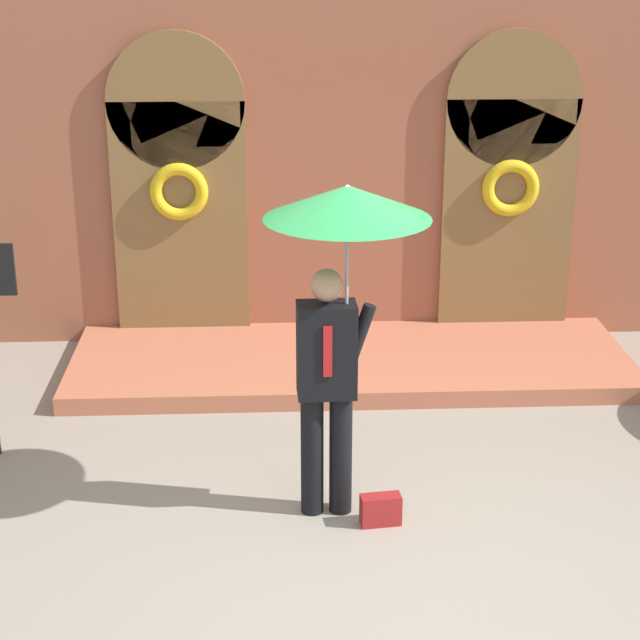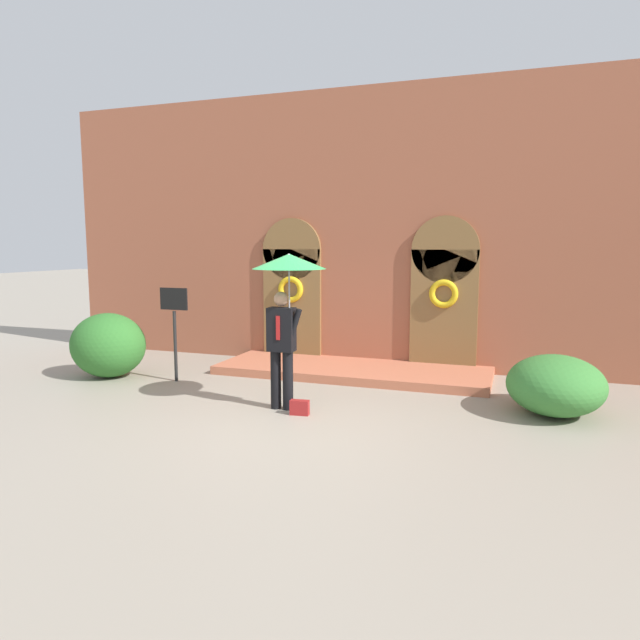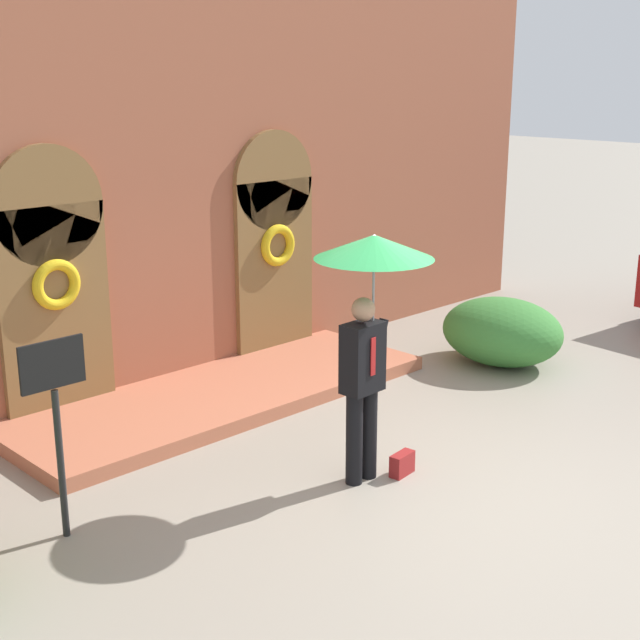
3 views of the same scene
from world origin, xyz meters
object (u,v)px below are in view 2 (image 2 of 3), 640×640
object	(u,v)px
person_with_umbrella	(287,284)
shrub_left	(108,345)
sign_post	(174,318)
shrub_right	(556,385)
handbag	(300,408)

from	to	relation	value
person_with_umbrella	shrub_left	xyz separation A→B (m)	(-4.04, 0.87, -1.30)
person_with_umbrella	sign_post	distance (m)	2.93
person_with_umbrella	sign_post	xyz separation A→B (m)	(-2.65, 1.01, -0.75)
shrub_left	shrub_right	bearing A→B (deg)	1.73
sign_post	shrub_right	xyz separation A→B (m)	(6.47, 0.10, -0.72)
person_with_umbrella	shrub_left	bearing A→B (deg)	167.79
person_with_umbrella	sign_post	size ratio (longest dim) A/B	1.37
person_with_umbrella	shrub_left	size ratio (longest dim) A/B	1.65
person_with_umbrella	shrub_right	xyz separation A→B (m)	(3.82, 1.11, -1.47)
shrub_left	shrub_right	size ratio (longest dim) A/B	0.86
shrub_left	person_with_umbrella	bearing A→B (deg)	-12.21
person_with_umbrella	handbag	bearing A→B (deg)	-36.72
shrub_right	person_with_umbrella	bearing A→B (deg)	-163.79
sign_post	shrub_left	xyz separation A→B (m)	(-1.39, -0.14, -0.55)
shrub_left	sign_post	bearing A→B (deg)	5.67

